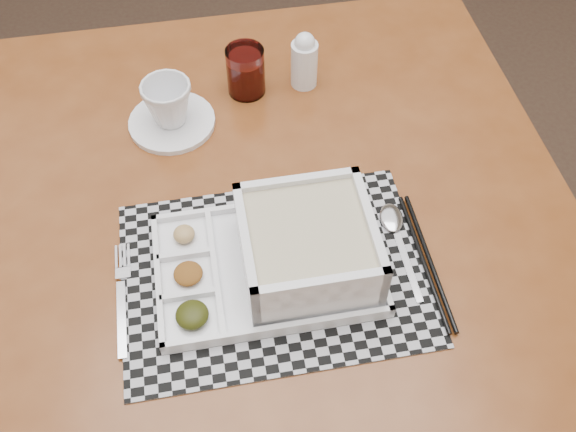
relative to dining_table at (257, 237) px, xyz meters
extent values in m
plane|color=#301E18|center=(-0.32, 0.84, -0.68)|extent=(5.00, 5.00, 0.00)
cube|color=#5C2B10|center=(0.00, 0.00, 0.06)|extent=(1.13, 1.13, 0.04)
cylinder|color=#5C2B10|center=(-0.51, 0.39, -0.32)|extent=(0.05, 0.05, 0.72)
cylinder|color=#5C2B10|center=(0.39, 0.51, -0.32)|extent=(0.05, 0.05, 0.72)
cube|color=#5C2B10|center=(-0.05, 0.43, 0.00)|extent=(0.86, 0.14, 0.08)
cube|color=#5C2B10|center=(0.43, 0.05, 0.00)|extent=(0.14, 0.86, 0.08)
cube|color=#A3A3AA|center=(0.03, -0.12, 0.08)|extent=(0.48, 0.37, 0.00)
cube|color=white|center=(0.02, -0.11, 0.09)|extent=(0.34, 0.26, 0.01)
cube|color=white|center=(0.00, -0.01, 0.10)|extent=(0.32, 0.05, 0.01)
cube|color=white|center=(0.03, -0.22, 0.10)|extent=(0.32, 0.05, 0.01)
cube|color=white|center=(-0.14, -0.13, 0.10)|extent=(0.04, 0.22, 0.01)
cube|color=white|center=(0.17, -0.09, 0.10)|extent=(0.04, 0.22, 0.01)
cube|color=white|center=(-0.06, -0.12, 0.10)|extent=(0.03, 0.20, 0.01)
cube|color=white|center=(-0.10, -0.16, 0.10)|extent=(0.08, 0.02, 0.01)
cube|color=white|center=(-0.10, -0.09, 0.10)|extent=(0.08, 0.02, 0.01)
ellipsoid|color=black|center=(-0.09, -0.19, 0.10)|extent=(0.05, 0.05, 0.02)
ellipsoid|color=#4C2B0C|center=(-0.10, -0.13, 0.10)|extent=(0.04, 0.04, 0.02)
ellipsoid|color=olive|center=(-0.11, -0.06, 0.10)|extent=(0.03, 0.03, 0.02)
cube|color=white|center=(0.07, -0.11, 0.10)|extent=(0.21, 0.21, 0.01)
cube|color=white|center=(0.06, -0.03, 0.14)|extent=(0.18, 0.03, 0.09)
cube|color=white|center=(0.08, -0.20, 0.14)|extent=(0.18, 0.03, 0.09)
cube|color=white|center=(-0.01, -0.12, 0.14)|extent=(0.03, 0.18, 0.09)
cube|color=white|center=(0.16, -0.10, 0.14)|extent=(0.03, 0.18, 0.09)
cube|color=#B6AE87|center=(0.07, -0.11, 0.13)|extent=(0.18, 0.18, 0.08)
cube|color=silver|center=(-0.18, -0.19, 0.08)|extent=(0.03, 0.12, 0.00)
cube|color=silver|center=(-0.19, -0.11, 0.08)|extent=(0.02, 0.02, 0.00)
cube|color=silver|center=(-0.21, -0.08, 0.08)|extent=(0.01, 0.04, 0.00)
cube|color=silver|center=(-0.20, -0.08, 0.08)|extent=(0.01, 0.04, 0.00)
cube|color=silver|center=(-0.19, -0.08, 0.08)|extent=(0.01, 0.04, 0.00)
cube|color=silver|center=(-0.19, -0.08, 0.08)|extent=(0.01, 0.04, 0.00)
cube|color=silver|center=(0.22, -0.12, 0.08)|extent=(0.02, 0.12, 0.00)
ellipsoid|color=silver|center=(0.21, -0.03, 0.08)|extent=(0.04, 0.06, 0.01)
cylinder|color=black|center=(0.24, -0.11, 0.08)|extent=(0.04, 0.24, 0.01)
cylinder|color=black|center=(0.25, -0.11, 0.08)|extent=(0.04, 0.24, 0.01)
cylinder|color=white|center=(-0.14, 0.19, 0.08)|extent=(0.15, 0.15, 0.01)
imported|color=white|center=(-0.14, 0.19, 0.13)|extent=(0.11, 0.11, 0.08)
cylinder|color=white|center=(-0.01, 0.27, 0.12)|extent=(0.07, 0.07, 0.09)
cylinder|color=#410705|center=(-0.01, 0.27, 0.11)|extent=(0.06, 0.06, 0.07)
cylinder|color=white|center=(0.10, 0.29, 0.12)|extent=(0.05, 0.05, 0.09)
sphere|color=white|center=(0.10, 0.29, 0.17)|extent=(0.04, 0.04, 0.04)
camera|label=1|loc=(0.02, -0.61, 0.87)|focal=40.00mm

